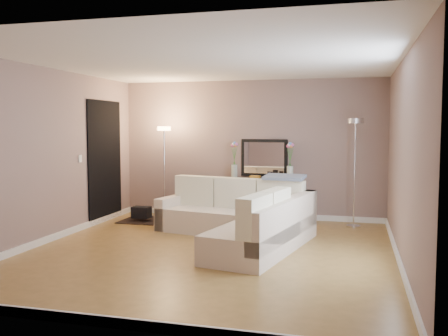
% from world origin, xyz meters
% --- Properties ---
extents(floor, '(5.00, 5.50, 0.01)m').
position_xyz_m(floor, '(0.00, 0.00, -0.01)').
color(floor, olive).
rests_on(floor, ground).
extents(ceiling, '(5.00, 5.50, 0.01)m').
position_xyz_m(ceiling, '(0.00, 0.00, 2.60)').
color(ceiling, white).
rests_on(ceiling, ground).
extents(wall_back, '(5.00, 0.02, 2.60)m').
position_xyz_m(wall_back, '(0.00, 2.76, 1.30)').
color(wall_back, gray).
rests_on(wall_back, ground).
extents(wall_front, '(5.00, 0.02, 2.60)m').
position_xyz_m(wall_front, '(0.00, -2.76, 1.30)').
color(wall_front, gray).
rests_on(wall_front, ground).
extents(wall_left, '(0.02, 5.50, 2.60)m').
position_xyz_m(wall_left, '(-2.51, 0.00, 1.30)').
color(wall_left, gray).
rests_on(wall_left, ground).
extents(wall_right, '(0.02, 5.50, 2.60)m').
position_xyz_m(wall_right, '(2.51, 0.00, 1.30)').
color(wall_right, gray).
rests_on(wall_right, ground).
extents(baseboard_back, '(5.00, 0.03, 0.10)m').
position_xyz_m(baseboard_back, '(0.00, 2.73, 0.05)').
color(baseboard_back, white).
rests_on(baseboard_back, ground).
extents(baseboard_front, '(5.00, 0.03, 0.10)m').
position_xyz_m(baseboard_front, '(0.00, -2.73, 0.05)').
color(baseboard_front, white).
rests_on(baseboard_front, ground).
extents(baseboard_left, '(0.03, 5.50, 0.10)m').
position_xyz_m(baseboard_left, '(-2.48, 0.00, 0.05)').
color(baseboard_left, white).
rests_on(baseboard_left, ground).
extents(baseboard_right, '(0.03, 5.50, 0.10)m').
position_xyz_m(baseboard_right, '(2.48, 0.00, 0.05)').
color(baseboard_right, white).
rests_on(baseboard_right, ground).
extents(doorway, '(0.02, 1.20, 2.20)m').
position_xyz_m(doorway, '(-2.48, 1.70, 1.10)').
color(doorway, black).
rests_on(doorway, ground).
extents(switch_plate, '(0.02, 0.08, 0.12)m').
position_xyz_m(switch_plate, '(-2.48, 0.85, 1.20)').
color(switch_plate, white).
rests_on(switch_plate, ground).
extents(sectional_sofa, '(2.62, 2.85, 0.88)m').
position_xyz_m(sectional_sofa, '(0.29, 0.81, 0.33)').
color(sectional_sofa, beige).
rests_on(sectional_sofa, floor).
extents(throw_blanket, '(0.68, 0.46, 0.08)m').
position_xyz_m(throw_blanket, '(0.85, 1.33, 0.93)').
color(throw_blanket, slate).
rests_on(throw_blanket, sectional_sofa).
extents(console_table, '(1.29, 0.48, 0.78)m').
position_xyz_m(console_table, '(0.18, 2.54, 0.44)').
color(console_table, black).
rests_on(console_table, floor).
extents(leaning_mirror, '(0.89, 0.14, 0.70)m').
position_xyz_m(leaning_mirror, '(0.28, 2.70, 1.15)').
color(leaning_mirror, black).
rests_on(leaning_mirror, console_table).
extents(table_decor, '(0.54, 0.14, 0.13)m').
position_xyz_m(table_decor, '(0.25, 2.50, 0.82)').
color(table_decor, orange).
rests_on(table_decor, console_table).
extents(flower_vase_left, '(0.15, 0.13, 0.67)m').
position_xyz_m(flower_vase_left, '(-0.27, 2.59, 1.07)').
color(flower_vase_left, silver).
rests_on(flower_vase_left, console_table).
extents(flower_vase_right, '(0.15, 0.13, 0.67)m').
position_xyz_m(flower_vase_right, '(0.79, 2.48, 1.07)').
color(flower_vase_right, silver).
rests_on(flower_vase_right, console_table).
extents(floor_lamp_lit, '(0.25, 0.25, 1.73)m').
position_xyz_m(floor_lamp_lit, '(-1.54, 2.25, 1.22)').
color(floor_lamp_lit, silver).
rests_on(floor_lamp_lit, floor).
extents(floor_lamp_unlit, '(0.27, 0.27, 1.87)m').
position_xyz_m(floor_lamp_unlit, '(1.92, 2.28, 1.32)').
color(floor_lamp_unlit, silver).
rests_on(floor_lamp_unlit, floor).
extents(charcoal_rug, '(1.14, 0.86, 0.02)m').
position_xyz_m(charcoal_rug, '(-1.64, 1.92, 0.01)').
color(charcoal_rug, black).
rests_on(charcoal_rug, floor).
extents(black_bag, '(0.32, 0.23, 0.21)m').
position_xyz_m(black_bag, '(-1.83, 1.82, 0.17)').
color(black_bag, black).
rests_on(black_bag, charcoal_rug).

